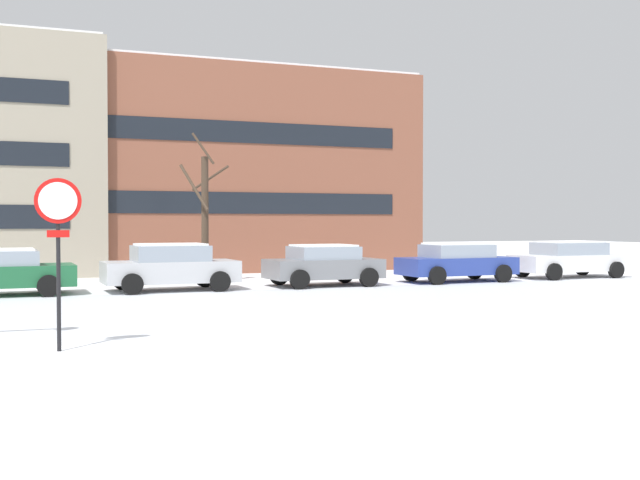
{
  "coord_description": "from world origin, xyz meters",
  "views": [
    {
      "loc": [
        -2.07,
        -15.19,
        2.15
      ],
      "look_at": [
        5.93,
        5.57,
        1.64
      ],
      "focal_mm": 43.55,
      "sensor_mm": 36.0,
      "label": 1
    }
  ],
  "objects_px": {
    "parked_car_silver": "(170,267)",
    "parked_car_blue": "(457,262)",
    "parked_car_gray": "(323,265)",
    "parked_car_white": "(569,259)",
    "stop_sign": "(58,230)"
  },
  "relations": [
    {
      "from": "parked_car_white",
      "to": "parked_car_blue",
      "type": "bearing_deg",
      "value": -177.36
    },
    {
      "from": "parked_car_silver",
      "to": "parked_car_gray",
      "type": "xyz_separation_m",
      "value": [
        5.16,
        0.0,
        -0.04
      ]
    },
    {
      "from": "parked_car_white",
      "to": "parked_car_silver",
      "type": "bearing_deg",
      "value": -179.27
    },
    {
      "from": "parked_car_gray",
      "to": "stop_sign",
      "type": "bearing_deg",
      "value": -129.84
    },
    {
      "from": "parked_car_silver",
      "to": "parked_car_blue",
      "type": "relative_size",
      "value": 0.98
    },
    {
      "from": "stop_sign",
      "to": "parked_car_gray",
      "type": "height_order",
      "value": "stop_sign"
    },
    {
      "from": "parked_car_silver",
      "to": "parked_car_white",
      "type": "xyz_separation_m",
      "value": [
        15.47,
        0.2,
        -0.02
      ]
    },
    {
      "from": "parked_car_gray",
      "to": "parked_car_white",
      "type": "bearing_deg",
      "value": 1.09
    },
    {
      "from": "parked_car_silver",
      "to": "parked_car_white",
      "type": "relative_size",
      "value": 0.9
    },
    {
      "from": "stop_sign",
      "to": "parked_car_blue",
      "type": "relative_size",
      "value": 0.68
    },
    {
      "from": "parked_car_silver",
      "to": "stop_sign",
      "type": "bearing_deg",
      "value": -109.46
    },
    {
      "from": "stop_sign",
      "to": "parked_car_white",
      "type": "xyz_separation_m",
      "value": [
        19.26,
        10.92,
        -1.29
      ]
    },
    {
      "from": "parked_car_silver",
      "to": "parked_car_gray",
      "type": "relative_size",
      "value": 1.08
    },
    {
      "from": "parked_car_silver",
      "to": "parked_car_blue",
      "type": "height_order",
      "value": "parked_car_silver"
    },
    {
      "from": "parked_car_silver",
      "to": "parked_car_white",
      "type": "distance_m",
      "value": 15.48
    }
  ]
}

